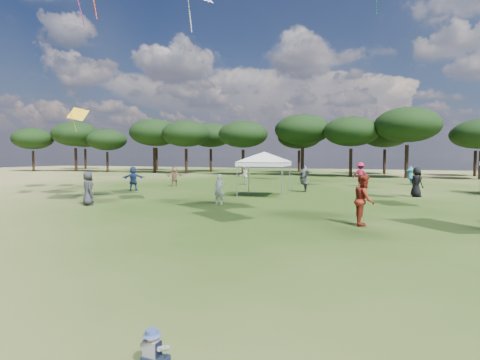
% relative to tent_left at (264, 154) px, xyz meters
% --- Properties ---
extents(tree_line, '(108.78, 17.63, 7.77)m').
position_rel_tent_left_xyz_m(tree_line, '(7.54, 26.75, 2.87)').
color(tree_line, black).
rests_on(tree_line, ground).
extents(tent_left, '(5.67, 5.67, 2.98)m').
position_rel_tent_left_xyz_m(tent_left, '(0.00, 0.00, 0.00)').
color(tent_left, gray).
rests_on(tent_left, ground).
extents(toddler, '(0.31, 0.35, 0.46)m').
position_rel_tent_left_xyz_m(toddler, '(4.74, -19.00, -2.35)').
color(toddler, black).
rests_on(toddler, ground).
extents(festival_crowd, '(30.16, 23.14, 1.89)m').
position_rel_tent_left_xyz_m(festival_crowd, '(3.31, 3.22, -1.71)').
color(festival_crowd, black).
rests_on(festival_crowd, ground).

